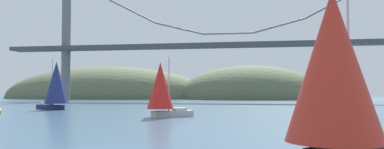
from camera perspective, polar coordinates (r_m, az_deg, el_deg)
name	(u,v)px	position (r m, az deg, el deg)	size (l,w,h in m)	color
headland_center	(251,99)	(155.84, 8.45, -3.51)	(58.72, 44.00, 26.11)	#5B6647
headland_left	(105,98)	(168.96, -12.38, -3.38)	(89.33, 44.00, 26.48)	#5B6647
suspension_bridge	(228,38)	(117.17, 5.25, 5.24)	(139.19, 6.00, 43.09)	slate
sailboat_scarlet_sail	(334,70)	(21.49, 19.86, 0.67)	(7.96, 8.67, 9.22)	black
sailboat_red_spinnaker	(162,88)	(51.50, -4.39, -2.01)	(6.46, 5.83, 7.89)	#B7B2A8
sailboat_navy_sail	(56,85)	(75.45, -19.08, -1.41)	(8.26, 6.92, 9.30)	#191E4C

